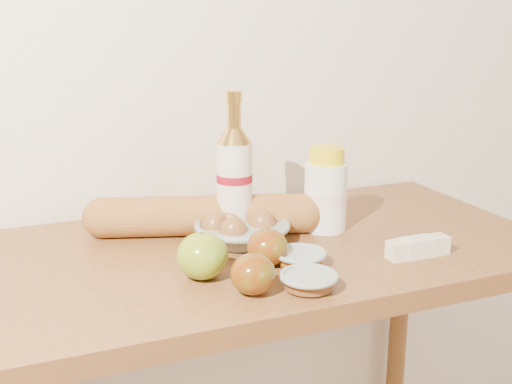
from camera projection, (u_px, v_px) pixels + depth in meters
back_wall at (196, 34)px, 1.46m from camera, size 3.50×0.02×2.60m
table at (250, 303)px, 1.30m from camera, size 1.20×0.60×0.90m
bourbon_bottle at (234, 179)px, 1.30m from camera, size 0.08×0.08×0.30m
cream_bottle at (326, 192)px, 1.35m from camera, size 0.10×0.10×0.18m
egg_bowl at (241, 229)px, 1.28m from camera, size 0.24×0.24×0.07m
baguette at (204, 215)px, 1.33m from camera, size 0.50×0.23×0.08m
apple_yellowgreen at (202, 256)px, 1.11m from camera, size 0.11×0.11×0.08m
apple_redgreen_front at (253, 274)px, 1.05m from camera, size 0.09×0.09×0.07m
apple_redgreen_right at (267, 247)px, 1.17m from camera, size 0.09×0.09×0.07m
sugar_bowl at (309, 281)px, 1.07m from camera, size 0.13×0.13×0.03m
syrup_bowl at (300, 258)px, 1.17m from camera, size 0.10×0.10×0.03m
butter_stick at (418, 247)px, 1.22m from camera, size 0.13×0.04×0.04m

